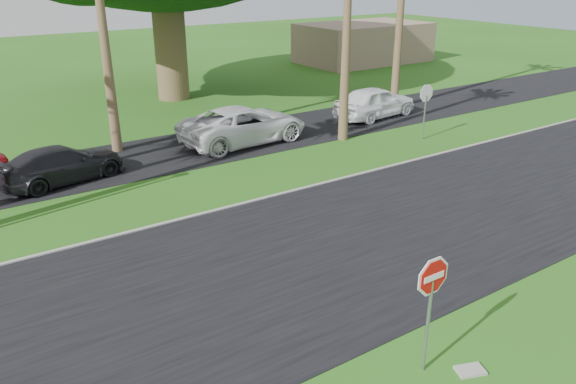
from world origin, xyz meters
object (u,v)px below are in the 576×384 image
(stop_sign_near, at_px, (431,292))
(stop_sign_far, at_px, (426,100))
(car_dark, at_px, (62,165))
(car_pickup, at_px, (375,102))
(car_minivan, at_px, (244,125))

(stop_sign_near, relative_size, stop_sign_far, 1.00)
(car_dark, bearing_deg, stop_sign_far, -116.15)
(stop_sign_far, height_order, car_pickup, stop_sign_far)
(car_dark, height_order, car_pickup, car_pickup)
(stop_sign_near, height_order, car_dark, stop_sign_near)
(car_minivan, height_order, car_pickup, car_minivan)
(stop_sign_near, bearing_deg, car_dark, 102.76)
(stop_sign_far, bearing_deg, stop_sign_near, 43.73)
(stop_sign_near, xyz_separation_m, car_pickup, (12.29, 15.10, -0.97))
(car_dark, xyz_separation_m, car_minivan, (7.82, 0.51, 0.15))
(car_dark, distance_m, car_pickup, 15.59)
(stop_sign_near, height_order, car_pickup, stop_sign_near)
(car_minivan, bearing_deg, car_pickup, -92.89)
(car_dark, relative_size, car_pickup, 0.96)
(car_minivan, xyz_separation_m, car_pickup, (7.75, 0.10, -0.00))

